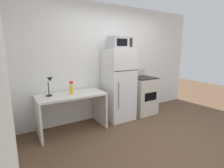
{
  "coord_description": "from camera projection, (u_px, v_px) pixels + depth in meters",
  "views": [
    {
      "loc": [
        -2.14,
        -1.86,
        1.61
      ],
      "look_at": [
        -0.34,
        1.1,
        0.9
      ],
      "focal_mm": 27.51,
      "sensor_mm": 36.0,
      "label": 1
    }
  ],
  "objects": [
    {
      "name": "spray_bottle",
      "position": [
        71.0,
        89.0,
        3.32
      ],
      "size": [
        0.06,
        0.06,
        0.25
      ],
      "color": "yellow",
      "rests_on": "desk"
    },
    {
      "name": "ground_plane",
      "position": [
        162.0,
        144.0,
        2.97
      ],
      "size": [
        12.0,
        12.0,
        0.0
      ],
      "primitive_type": "plane",
      "color": "brown"
    },
    {
      "name": "oven_range",
      "position": [
        142.0,
        95.0,
        4.35
      ],
      "size": [
        0.58,
        0.61,
        1.1
      ],
      "color": "beige",
      "rests_on": "ground"
    },
    {
      "name": "wall_left_brick",
      "position": [
        2.0,
        83.0,
        1.59
      ],
      "size": [
        0.1,
        4.0,
        2.6
      ],
      "primitive_type": "cube",
      "color": "silver",
      "rests_on": "ground"
    },
    {
      "name": "microwave",
      "position": [
        120.0,
        43.0,
        3.71
      ],
      "size": [
        0.46,
        0.35,
        0.26
      ],
      "color": "#B7B7BC",
      "rests_on": "refrigerator"
    },
    {
      "name": "desk",
      "position": [
        71.0,
        105.0,
        3.38
      ],
      "size": [
        1.29,
        0.63,
        0.75
      ],
      "color": "silver",
      "rests_on": "ground"
    },
    {
      "name": "refrigerator",
      "position": [
        119.0,
        85.0,
        3.92
      ],
      "size": [
        0.62,
        0.61,
        1.61
      ],
      "color": "white",
      "rests_on": "ground"
    },
    {
      "name": "desk_lamp",
      "position": [
        50.0,
        83.0,
        3.14
      ],
      "size": [
        0.14,
        0.12,
        0.35
      ],
      "color": "black",
      "rests_on": "desk"
    },
    {
      "name": "wall_back_white",
      "position": [
        111.0,
        62.0,
        4.13
      ],
      "size": [
        5.0,
        0.1,
        2.6
      ],
      "primitive_type": "cube",
      "color": "white",
      "rests_on": "ground"
    }
  ]
}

